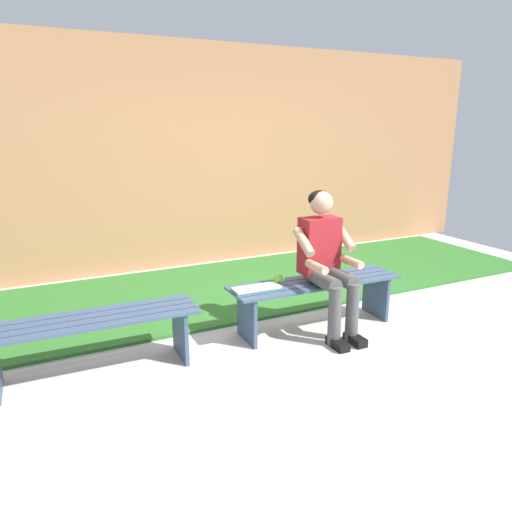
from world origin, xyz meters
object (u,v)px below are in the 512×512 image
(person_seated, at_px, (327,257))
(book_open, at_px, (257,288))
(bench_far, at_px, (93,332))
(apple, at_px, (279,279))
(bench_near, at_px, (316,293))

(person_seated, relative_size, book_open, 3.01)
(bench_far, relative_size, apple, 17.41)
(bench_near, relative_size, bench_far, 1.04)
(bench_near, relative_size, person_seated, 1.28)
(bench_near, height_order, apple, apple)
(book_open, bearing_deg, apple, -166.11)
(bench_far, bearing_deg, apple, -177.05)
(bench_near, bearing_deg, apple, -13.72)
(bench_near, distance_m, book_open, 0.59)
(bench_far, height_order, apple, apple)
(bench_near, bearing_deg, person_seated, 107.87)
(bench_near, xyz_separation_m, apple, (0.34, -0.08, 0.15))
(bench_far, bearing_deg, person_seated, 177.06)
(bench_near, height_order, person_seated, person_seated)
(person_seated, xyz_separation_m, apple, (0.37, -0.18, -0.20))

